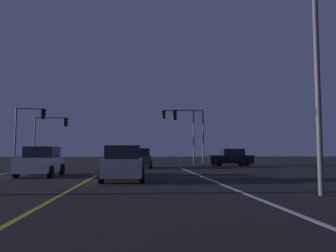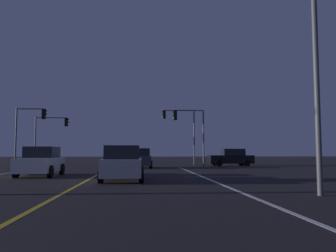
% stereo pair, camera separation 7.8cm
% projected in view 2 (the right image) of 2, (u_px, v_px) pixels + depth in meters
% --- Properties ---
extents(lane_edge_right, '(0.16, 35.85, 0.01)m').
position_uv_depth(lane_edge_right, '(235.00, 190.00, 12.52)').
color(lane_edge_right, silver).
rests_on(lane_edge_right, ground).
extents(lane_center_divider, '(0.16, 35.85, 0.01)m').
position_uv_depth(lane_center_divider, '(67.00, 191.00, 12.03)').
color(lane_center_divider, gold).
rests_on(lane_center_divider, ground).
extents(car_lead_same_lane, '(2.02, 4.30, 1.70)m').
position_uv_depth(car_lead_same_lane, '(123.00, 164.00, 16.48)').
color(car_lead_same_lane, black).
rests_on(car_lead_same_lane, ground).
extents(car_ahead_far, '(2.02, 4.30, 1.70)m').
position_uv_depth(car_ahead_far, '(140.00, 159.00, 29.43)').
color(car_ahead_far, black).
rests_on(car_ahead_far, ground).
extents(car_oncoming, '(2.02, 4.30, 1.70)m').
position_uv_depth(car_oncoming, '(41.00, 162.00, 19.68)').
color(car_oncoming, black).
rests_on(car_oncoming, ground).
extents(car_crossing_side, '(4.30, 2.02, 1.70)m').
position_uv_depth(car_crossing_side, '(231.00, 158.00, 33.57)').
color(car_crossing_side, black).
rests_on(car_crossing_side, ground).
extents(traffic_light_near_right, '(2.93, 0.36, 5.27)m').
position_uv_depth(traffic_light_near_right, '(189.00, 124.00, 31.20)').
color(traffic_light_near_right, '#4C4C51').
rests_on(traffic_light_near_right, ground).
extents(traffic_light_near_left, '(2.68, 0.36, 5.27)m').
position_uv_depth(traffic_light_near_left, '(31.00, 124.00, 30.07)').
color(traffic_light_near_left, '#4C4C51').
rests_on(traffic_light_near_left, ground).
extents(traffic_light_far_right, '(3.56, 0.36, 5.93)m').
position_uv_depth(traffic_light_far_right, '(179.00, 124.00, 36.68)').
color(traffic_light_far_right, '#4C4C51').
rests_on(traffic_light_far_right, ground).
extents(traffic_light_far_left, '(3.47, 0.36, 5.03)m').
position_uv_depth(traffic_light_far_left, '(52.00, 129.00, 35.57)').
color(traffic_light_far_left, '#4C4C51').
rests_on(traffic_light_far_left, ground).
extents(street_lamp_right_near, '(2.15, 0.44, 7.28)m').
position_uv_depth(street_lamp_right_near, '(301.00, 52.00, 11.18)').
color(street_lamp_right_near, '#4C4C51').
rests_on(street_lamp_right_near, ground).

